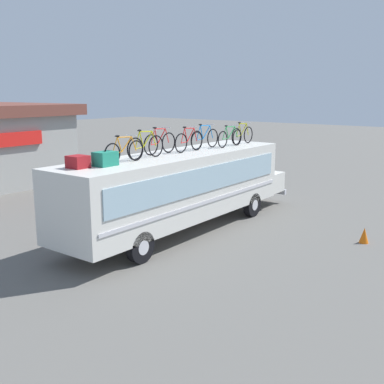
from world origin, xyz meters
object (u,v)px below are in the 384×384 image
(rooftop_bicycle_1, at_px, (124,151))
(rooftop_bicycle_2, at_px, (146,146))
(rooftop_bicycle_6, at_px, (230,137))
(rooftop_bicycle_4, at_px, (189,141))
(traffic_cone, at_px, (364,235))
(rooftop_bicycle_7, at_px, (242,135))
(bus, at_px, (182,185))
(luggage_bag_1, at_px, (78,162))
(rooftop_bicycle_3, at_px, (160,143))
(luggage_bag_2, at_px, (105,159))
(rooftop_bicycle_5, at_px, (205,138))

(rooftop_bicycle_1, relative_size, rooftop_bicycle_2, 0.97)
(rooftop_bicycle_6, bearing_deg, rooftop_bicycle_4, 171.64)
(rooftop_bicycle_6, distance_m, traffic_cone, 6.39)
(rooftop_bicycle_4, height_order, rooftop_bicycle_7, same)
(bus, relative_size, rooftop_bicycle_6, 6.73)
(luggage_bag_1, distance_m, rooftop_bicycle_3, 3.82)
(luggage_bag_1, xyz_separation_m, rooftop_bicycle_4, (4.99, -0.27, 0.21))
(luggage_bag_2, bearing_deg, rooftop_bicycle_6, -2.38)
(rooftop_bicycle_4, distance_m, rooftop_bicycle_7, 3.42)
(luggage_bag_1, distance_m, rooftop_bicycle_2, 2.69)
(bus, bearing_deg, rooftop_bicycle_4, 1.88)
(rooftop_bicycle_3, bearing_deg, rooftop_bicycle_7, -8.22)
(bus, height_order, luggage_bag_2, luggage_bag_2)
(rooftop_bicycle_2, height_order, traffic_cone, rooftop_bicycle_2)
(rooftop_bicycle_2, xyz_separation_m, traffic_cone, (4.44, -6.01, -3.06))
(bus, relative_size, rooftop_bicycle_7, 6.98)
(rooftop_bicycle_4, bearing_deg, rooftop_bicycle_3, 160.72)
(luggage_bag_2, distance_m, rooftop_bicycle_1, 0.83)
(rooftop_bicycle_4, height_order, rooftop_bicycle_5, rooftop_bicycle_5)
(rooftop_bicycle_1, xyz_separation_m, rooftop_bicycle_5, (4.57, 0.16, 0.04))
(rooftop_bicycle_6, bearing_deg, luggage_bag_2, 177.62)
(rooftop_bicycle_7, relative_size, traffic_cone, 3.15)
(luggage_bag_2, height_order, rooftop_bicycle_6, rooftop_bicycle_6)
(bus, relative_size, rooftop_bicycle_1, 6.97)
(luggage_bag_1, height_order, rooftop_bicycle_5, rooftop_bicycle_5)
(luggage_bag_2, distance_m, rooftop_bicycle_2, 1.93)
(rooftop_bicycle_1, distance_m, rooftop_bicycle_7, 6.84)
(luggage_bag_2, relative_size, rooftop_bicycle_2, 0.38)
(rooftop_bicycle_2, bearing_deg, rooftop_bicycle_7, -2.98)
(rooftop_bicycle_3, bearing_deg, luggage_bag_1, -177.87)
(luggage_bag_1, height_order, rooftop_bicycle_4, rooftop_bicycle_4)
(rooftop_bicycle_4, bearing_deg, bus, -178.12)
(rooftop_bicycle_2, relative_size, rooftop_bicycle_6, 1.00)
(rooftop_bicycle_3, height_order, rooftop_bicycle_6, rooftop_bicycle_3)
(bus, distance_m, rooftop_bicycle_5, 2.26)
(luggage_bag_1, xyz_separation_m, rooftop_bicycle_1, (1.57, -0.33, 0.19))
(rooftop_bicycle_7, height_order, traffic_cone, rooftop_bicycle_7)
(rooftop_bicycle_6, relative_size, traffic_cone, 3.27)
(rooftop_bicycle_5, bearing_deg, rooftop_bicycle_2, -179.13)
(bus, height_order, luggage_bag_1, luggage_bag_1)
(luggage_bag_2, xyz_separation_m, rooftop_bicycle_1, (0.81, 0.00, 0.15))
(rooftop_bicycle_4, distance_m, rooftop_bicycle_6, 2.32)
(rooftop_bicycle_5, xyz_separation_m, rooftop_bicycle_6, (1.15, -0.44, -0.03))
(luggage_bag_2, height_order, rooftop_bicycle_3, rooftop_bicycle_3)
(rooftop_bicycle_3, xyz_separation_m, rooftop_bicycle_5, (2.32, -0.31, -0.00))
(rooftop_bicycle_3, bearing_deg, rooftop_bicycle_6, -12.16)
(rooftop_bicycle_1, distance_m, rooftop_bicycle_5, 4.57)
(rooftop_bicycle_2, distance_m, traffic_cone, 8.07)
(luggage_bag_2, bearing_deg, rooftop_bicycle_2, 3.35)
(bus, xyz_separation_m, rooftop_bicycle_2, (-1.90, 0.06, 1.62))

